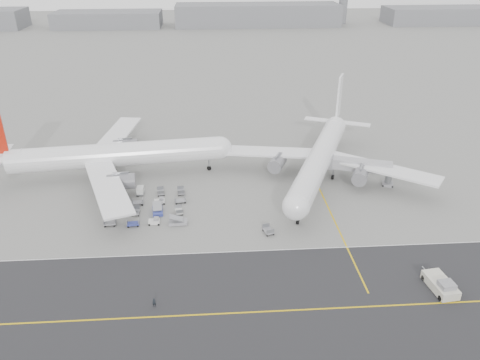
{
  "coord_description": "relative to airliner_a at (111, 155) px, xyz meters",
  "views": [
    {
      "loc": [
        5.47,
        -71.92,
        49.93
      ],
      "look_at": [
        11.22,
        12.0,
        7.37
      ],
      "focal_mm": 35.0,
      "sensor_mm": 36.0,
      "label": 1
    }
  ],
  "objects": [
    {
      "name": "airliner_b",
      "position": [
        48.92,
        -3.68,
        -0.24
      ],
      "size": [
        50.93,
        52.09,
        19.0
      ],
      "rotation": [
        0.0,
        0.0,
        -0.41
      ],
      "color": "white",
      "rests_on": "ground"
    },
    {
      "name": "stray_dolly",
      "position": [
        33.91,
        -26.66,
        -5.72
      ],
      "size": [
        2.16,
        2.83,
        1.54
      ],
      "primitive_type": null,
      "rotation": [
        0.0,
        0.0,
        0.28
      ],
      "color": "silver",
      "rests_on": "ground"
    },
    {
      "name": "ground",
      "position": [
        17.81,
        -30.18,
        -5.72
      ],
      "size": [
        700.0,
        700.0,
        0.0
      ],
      "primitive_type": "plane",
      "color": "gray",
      "rests_on": "ground"
    },
    {
      "name": "gse_cluster",
      "position": [
        9.6,
        -15.69,
        -5.72
      ],
      "size": [
        22.02,
        21.34,
        1.85
      ],
      "primitive_type": null,
      "rotation": [
        0.0,
        0.0,
        0.07
      ],
      "color": "#949399",
      "rests_on": "ground"
    },
    {
      "name": "pushback_tug",
      "position": [
        59.58,
        -45.09,
        -4.71
      ],
      "size": [
        3.89,
        8.73,
        2.46
      ],
      "rotation": [
        0.0,
        0.0,
        0.12
      ],
      "color": "beige",
      "rests_on": "ground"
    },
    {
      "name": "jet_bridge",
      "position": [
        57.81,
        -6.58,
        -1.7
      ],
      "size": [
        15.29,
        7.47,
        5.76
      ],
      "rotation": [
        0.0,
        0.0,
        -0.33
      ],
      "color": "gray",
      "rests_on": "ground"
    },
    {
      "name": "horizon_buildings",
      "position": [
        47.81,
        229.82,
        -5.72
      ],
      "size": [
        520.0,
        28.0,
        28.0
      ],
      "primitive_type": null,
      "color": "slate",
      "rests_on": "ground"
    },
    {
      "name": "airliner_a",
      "position": [
        0.0,
        0.0,
        0.0
      ],
      "size": [
        57.52,
        56.64,
        19.86
      ],
      "rotation": [
        0.0,
        0.0,
        1.67
      ],
      "color": "white",
      "rests_on": "ground"
    },
    {
      "name": "taxiway",
      "position": [
        22.83,
        -48.16,
        -5.71
      ],
      "size": [
        220.0,
        59.0,
        0.03
      ],
      "color": "#2C2D2F",
      "rests_on": "ground"
    },
    {
      "name": "ground_crew_a",
      "position": [
        13.93,
        -45.89,
        -4.94
      ],
      "size": [
        0.6,
        0.43,
        1.56
      ],
      "primitive_type": "imported",
      "rotation": [
        0.0,
        0.0,
        0.1
      ],
      "color": "black",
      "rests_on": "ground"
    }
  ]
}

